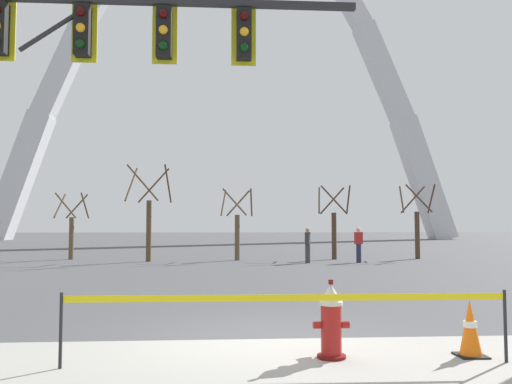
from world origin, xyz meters
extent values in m
plane|color=#474749|center=(0.00, 0.00, 0.00)|extent=(240.00, 240.00, 0.00)
cylinder|color=#5E0F0D|center=(0.77, -1.27, 0.03)|extent=(0.36, 0.36, 0.05)
cylinder|color=maroon|center=(0.77, -1.27, 0.36)|extent=(0.26, 0.26, 0.62)
cylinder|color=#B7B7BC|center=(0.77, -1.27, 0.69)|extent=(0.30, 0.30, 0.04)
cone|color=#B7B7BC|center=(0.77, -1.27, 0.82)|extent=(0.30, 0.30, 0.22)
cylinder|color=#5E0F0D|center=(0.77, -1.27, 0.96)|extent=(0.06, 0.06, 0.06)
cylinder|color=maroon|center=(0.59, -1.27, 0.42)|extent=(0.10, 0.09, 0.09)
cylinder|color=maroon|center=(0.95, -1.27, 0.42)|extent=(0.10, 0.09, 0.09)
cylinder|color=maroon|center=(0.77, -1.07, 0.33)|extent=(0.13, 0.14, 0.13)
cylinder|color=#5E0F0D|center=(0.77, -0.99, 0.33)|extent=(0.15, 0.03, 0.15)
cylinder|color=#232326|center=(-2.50, -1.54, 0.44)|extent=(0.04, 0.04, 0.89)
cylinder|color=#232326|center=(2.85, -1.62, 0.44)|extent=(0.04, 0.04, 0.89)
cube|color=yellow|center=(0.17, -1.58, 0.81)|extent=(5.35, 0.09, 0.08)
cube|color=black|center=(2.56, -1.30, 0.01)|extent=(0.36, 0.36, 0.03)
cone|color=orange|center=(2.56, -1.30, 0.38)|extent=(0.28, 0.28, 0.70)
cylinder|color=white|center=(2.56, -1.30, 0.42)|extent=(0.17, 0.17, 0.08)
cube|color=#232326|center=(-2.04, 1.17, 5.60)|extent=(7.60, 0.12, 0.12)
cylinder|color=#232326|center=(-3.56, 1.17, 5.05)|extent=(1.11, 0.08, 0.81)
cube|color=gold|center=(-4.44, 1.31, 5.05)|extent=(0.44, 0.03, 1.04)
cube|color=black|center=(-3.04, 1.17, 5.05)|extent=(0.26, 0.24, 0.90)
cube|color=gold|center=(-3.04, 1.31, 5.05)|extent=(0.44, 0.03, 1.04)
sphere|color=#360606|center=(-3.04, 1.04, 5.33)|extent=(0.16, 0.16, 0.16)
sphere|color=orange|center=(-3.04, 1.04, 5.05)|extent=(0.16, 0.16, 0.16)
sphere|color=black|center=(-3.04, 1.04, 4.77)|extent=(0.16, 0.16, 0.16)
cube|color=black|center=(-1.64, 1.17, 5.05)|extent=(0.26, 0.24, 0.90)
cube|color=gold|center=(-1.64, 1.31, 5.05)|extent=(0.44, 0.03, 1.04)
sphere|color=#360606|center=(-1.64, 1.04, 5.33)|extent=(0.16, 0.16, 0.16)
sphere|color=orange|center=(-1.64, 1.04, 5.05)|extent=(0.16, 0.16, 0.16)
sphere|color=black|center=(-1.64, 1.04, 4.77)|extent=(0.16, 0.16, 0.16)
cube|color=black|center=(-0.24, 1.17, 5.05)|extent=(0.26, 0.24, 0.90)
cube|color=gold|center=(-0.24, 1.31, 5.05)|extent=(0.44, 0.03, 1.04)
sphere|color=#360606|center=(-0.24, 1.04, 5.33)|extent=(0.16, 0.16, 0.16)
sphere|color=orange|center=(-0.24, 1.04, 5.05)|extent=(0.16, 0.16, 0.16)
sphere|color=black|center=(-0.24, 1.04, 4.77)|extent=(0.16, 0.16, 0.16)
cube|color=silver|center=(-24.13, 55.14, 7.31)|extent=(7.41, 2.69, 15.57)
cube|color=silver|center=(-19.31, 55.14, 20.48)|extent=(7.09, 2.41, 12.71)
cube|color=silver|center=(19.31, 55.14, 20.48)|extent=(7.09, 2.41, 12.71)
cube|color=silver|center=(24.13, 55.14, 7.31)|extent=(7.41, 2.69, 15.57)
cylinder|color=brown|center=(-8.01, 18.82, 1.04)|extent=(0.24, 0.24, 2.09)
cylinder|color=brown|center=(-8.64, 18.95, 2.65)|extent=(0.30, 1.14, 1.26)
cylinder|color=brown|center=(-7.36, 18.75, 2.65)|extent=(0.19, 1.15, 1.26)
cylinder|color=brown|center=(-7.94, 19.46, 2.65)|extent=(1.15, 0.19, 1.26)
cylinder|color=brown|center=(-8.15, 18.19, 2.65)|extent=(1.14, 0.33, 1.26)
cylinder|color=brown|center=(-3.98, 17.02, 1.42)|extent=(0.24, 0.24, 2.84)
cylinder|color=brown|center=(-4.85, 17.19, 3.62)|extent=(0.38, 1.53, 1.70)
cylinder|color=brown|center=(-3.10, 16.93, 3.62)|extent=(0.23, 1.54, 1.70)
cylinder|color=brown|center=(-3.90, 17.90, 3.62)|extent=(1.54, 0.23, 1.70)
cylinder|color=brown|center=(-4.18, 16.16, 3.62)|extent=(1.52, 0.41, 1.70)
cylinder|color=brown|center=(0.16, 17.67, 1.10)|extent=(0.24, 0.24, 2.19)
cylinder|color=brown|center=(-0.51, 17.81, 2.79)|extent=(0.31, 1.19, 1.32)
cylinder|color=brown|center=(0.84, 17.61, 2.79)|extent=(0.20, 1.20, 1.32)
cylinder|color=brown|center=(0.23, 18.35, 2.79)|extent=(1.20, 0.20, 1.32)
cylinder|color=brown|center=(0.02, 17.01, 2.79)|extent=(1.19, 0.34, 1.32)
cylinder|color=#473323|center=(4.98, 18.03, 1.16)|extent=(0.24, 0.24, 2.31)
cylinder|color=#473323|center=(4.28, 18.17, 2.94)|extent=(0.33, 1.25, 1.39)
cylinder|color=#473323|center=(5.70, 17.96, 2.94)|extent=(0.21, 1.26, 1.39)
cylinder|color=#473323|center=(5.05, 18.74, 2.94)|extent=(1.26, 0.21, 1.39)
cylinder|color=#473323|center=(4.83, 17.33, 2.94)|extent=(1.25, 0.35, 1.39)
cylinder|color=#473323|center=(9.25, 18.13, 1.18)|extent=(0.24, 0.24, 2.37)
cylinder|color=#473323|center=(8.53, 18.28, 3.01)|extent=(0.33, 1.28, 1.42)
cylinder|color=#473323|center=(9.98, 18.06, 3.01)|extent=(0.21, 1.29, 1.42)
cylinder|color=#473323|center=(9.32, 18.87, 3.01)|extent=(1.29, 0.21, 1.42)
cylinder|color=#473323|center=(9.09, 17.41, 3.01)|extent=(1.28, 0.36, 1.42)
cylinder|color=#38383D|center=(3.25, 15.57, 0.42)|extent=(0.22, 0.22, 0.84)
cube|color=#333338|center=(3.25, 15.57, 1.11)|extent=(0.30, 0.39, 0.54)
sphere|color=tan|center=(3.25, 15.57, 1.49)|extent=(0.20, 0.20, 0.20)
cylinder|color=#232847|center=(5.59, 15.66, 0.42)|extent=(0.22, 0.22, 0.84)
cube|color=#B22323|center=(5.59, 15.66, 1.11)|extent=(0.37, 0.25, 0.54)
sphere|color=beige|center=(5.59, 15.66, 1.49)|extent=(0.20, 0.20, 0.20)
camera|label=1|loc=(-0.63, -7.97, 1.68)|focal=37.14mm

